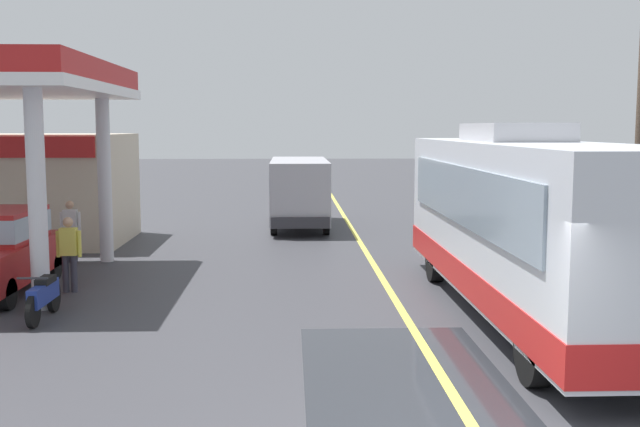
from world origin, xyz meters
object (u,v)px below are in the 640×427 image
Objects in this scene: coach_bus_main at (527,227)px; pedestrian_by_shop at (69,250)px; minibus_opposing_lane at (299,187)px; pedestrian_near_pump at (71,228)px; motorcycle_parked_forecourt at (44,296)px.

coach_bus_main reaches higher than pedestrian_by_shop.
pedestrian_by_shop is at bearing -115.80° from minibus_opposing_lane.
minibus_opposing_lane is 9.34m from pedestrian_near_pump.
pedestrian_near_pump reaches higher than motorcycle_parked_forecourt.
coach_bus_main reaches higher than minibus_opposing_lane.
pedestrian_by_shop is (1.03, -3.72, 0.00)m from pedestrian_near_pump.
minibus_opposing_lane reaches higher than pedestrian_near_pump.
coach_bus_main is 1.80× the size of minibus_opposing_lane.
pedestrian_near_pump is 1.00× the size of pedestrian_by_shop.
pedestrian_by_shop is (-9.34, 2.48, -0.79)m from coach_bus_main.
pedestrian_by_shop is at bearing 165.15° from coach_bus_main.
motorcycle_parked_forecourt is 2.44m from pedestrian_by_shop.
coach_bus_main is 13.81m from minibus_opposing_lane.
coach_bus_main is at bearing -14.85° from pedestrian_by_shop.
pedestrian_near_pump is (-1.23, 6.10, 0.49)m from motorcycle_parked_forecourt.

